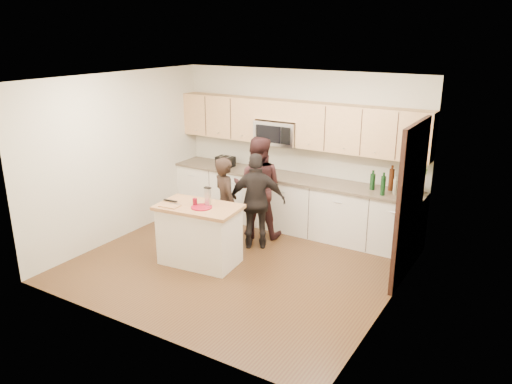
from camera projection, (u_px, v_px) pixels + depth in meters
The scene contains 21 objects.
floor at pixel (237, 264), 7.41m from camera, with size 4.50×4.50×0.00m, color #51381B.
room_shell at pixel (235, 151), 6.87m from camera, with size 4.52×4.02×2.71m.
back_cabinetry at pixel (290, 202), 8.64m from camera, with size 4.50×0.66×0.94m.
upper_cabinetry at pixel (297, 123), 8.31m from camera, with size 4.50×0.33×0.75m.
microwave at pixel (278, 132), 8.51m from camera, with size 0.76×0.41×0.40m.
doorway at pixel (411, 199), 6.68m from camera, with size 0.06×1.25×2.20m.
framed_picture at pixel (412, 169), 7.66m from camera, with size 0.30×0.03×0.38m.
dish_towel at pixel (238, 179), 8.85m from camera, with size 0.34×0.60×0.48m.
island at pixel (199, 234), 7.34m from camera, with size 1.27×0.82×0.90m.
red_plate at pixel (202, 207), 7.11m from camera, with size 0.30×0.30×0.02m, color maroon.
box_grater at pixel (208, 196), 7.14m from camera, with size 0.10×0.06×0.27m.
drink_glass at pixel (195, 202), 7.19m from camera, with size 0.07×0.07×0.11m, color maroon.
cutting_board at pixel (170, 206), 7.17m from camera, with size 0.28×0.19×0.02m, color #AE7F48.
tongs at pixel (170, 201), 7.33m from camera, with size 0.22×0.03×0.02m, color black.
knife at pixel (175, 204), 7.22m from camera, with size 0.18×0.02×0.01m, color silver.
toaster at pixel (225, 161), 9.10m from camera, with size 0.32×0.22×0.18m.
bottle_cluster at pixel (394, 182), 7.58m from camera, with size 0.62×0.38×0.40m.
orchid at pixel (417, 181), 7.41m from camera, with size 0.27×0.21×0.48m, color #417F32.
woman_left at pixel (226, 204), 7.75m from camera, with size 0.54×0.36×1.49m, color black.
woman_center at pixel (258, 187), 8.21m from camera, with size 0.83×0.64×1.70m, color #321919.
woman_right at pixel (257, 201), 7.78m from camera, with size 0.90×0.37×1.54m, color black.
Camera 1 is at (3.72, -5.59, 3.32)m, focal length 35.00 mm.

